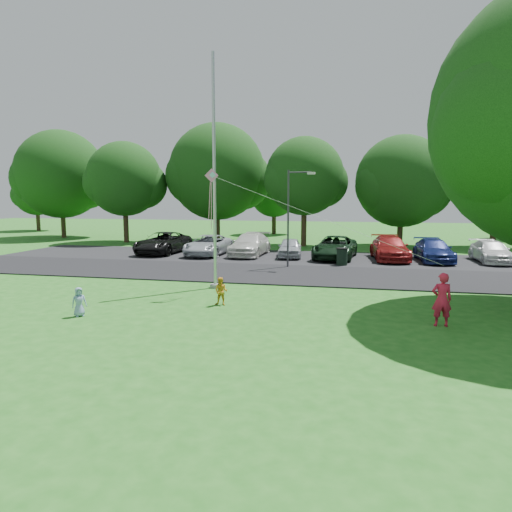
% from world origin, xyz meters
% --- Properties ---
extents(ground, '(120.00, 120.00, 0.00)m').
position_xyz_m(ground, '(0.00, 0.00, 0.00)').
color(ground, '#1F651A').
rests_on(ground, ground).
extents(park_road, '(60.00, 6.00, 0.06)m').
position_xyz_m(park_road, '(0.00, 9.00, 0.03)').
color(park_road, black).
rests_on(park_road, ground).
extents(parking_strip, '(42.00, 7.00, 0.06)m').
position_xyz_m(parking_strip, '(0.00, 15.50, 0.03)').
color(parking_strip, black).
rests_on(parking_strip, ground).
extents(flagpole, '(0.50, 0.50, 10.00)m').
position_xyz_m(flagpole, '(-3.50, 5.00, 4.17)').
color(flagpole, '#B7BABF').
rests_on(flagpole, ground).
extents(street_lamp, '(1.54, 0.32, 5.47)m').
position_xyz_m(street_lamp, '(-0.98, 11.32, 3.29)').
color(street_lamp, '#3F3F44').
rests_on(street_lamp, ground).
extents(trash_can, '(0.67, 0.67, 1.06)m').
position_xyz_m(trash_can, '(1.79, 12.60, 0.53)').
color(trash_can, black).
rests_on(trash_can, ground).
extents(tree_row, '(64.35, 11.94, 10.88)m').
position_xyz_m(tree_row, '(1.59, 24.23, 5.71)').
color(tree_row, '#332316').
rests_on(tree_row, ground).
extents(horizon_trees, '(77.46, 7.20, 7.02)m').
position_xyz_m(horizon_trees, '(4.06, 33.88, 4.30)').
color(horizon_trees, '#332316').
rests_on(horizon_trees, ground).
extents(parked_cars, '(23.53, 5.62, 1.48)m').
position_xyz_m(parked_cars, '(-0.97, 15.51, 0.76)').
color(parked_cars, black).
rests_on(parked_cars, ground).
extents(woman, '(0.65, 0.46, 1.69)m').
position_xyz_m(woman, '(5.17, 0.70, 0.84)').
color(woman, red).
rests_on(woman, ground).
extents(child_yellow, '(0.54, 0.43, 1.05)m').
position_xyz_m(child_yellow, '(-2.31, 1.88, 0.53)').
color(child_yellow, gold).
rests_on(child_yellow, ground).
extents(child_blue, '(0.56, 0.57, 0.99)m').
position_xyz_m(child_blue, '(-6.53, -0.65, 0.50)').
color(child_blue, '#839DCA').
rests_on(child_blue, ground).
extents(kite, '(8.61, 3.13, 3.21)m').
position_xyz_m(kite, '(-2.85, 3.46, 4.31)').
color(kite, pink).
rests_on(kite, ground).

